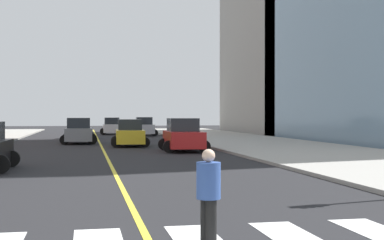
% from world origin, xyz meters
% --- Properties ---
extents(sidewalk_kerb_east, '(10.00, 120.00, 0.15)m').
position_xyz_m(sidewalk_kerb_east, '(12.20, 20.00, 0.07)').
color(sidewalk_kerb_east, '#9E9B93').
rests_on(sidewalk_kerb_east, ground).
extents(lane_divider_paint, '(0.16, 80.00, 0.01)m').
position_xyz_m(lane_divider_paint, '(0.00, 40.00, 0.01)').
color(lane_divider_paint, yellow).
rests_on(lane_divider_paint, ground).
extents(parking_garage_concrete, '(18.00, 24.00, 25.33)m').
position_xyz_m(parking_garage_concrete, '(27.33, 61.47, 12.66)').
color(parking_garage_concrete, '#9E9B93').
rests_on(parking_garage_concrete, ground).
extents(car_yellow_nearest, '(2.88, 4.49, 1.97)m').
position_xyz_m(car_yellow_nearest, '(2.04, 34.95, 0.92)').
color(car_yellow_nearest, gold).
rests_on(car_yellow_nearest, ground).
extents(car_gray_second, '(2.89, 4.61, 2.06)m').
position_xyz_m(car_gray_second, '(-1.66, 39.41, 0.96)').
color(car_gray_second, slate).
rests_on(car_gray_second, ground).
extents(car_white_third, '(2.81, 4.45, 1.97)m').
position_xyz_m(car_white_third, '(1.87, 59.46, 0.92)').
color(car_white_third, silver).
rests_on(car_white_third, ground).
extents(car_silver_fourth, '(2.97, 4.64, 2.04)m').
position_xyz_m(car_silver_fourth, '(5.17, 54.87, 0.95)').
color(car_silver_fourth, '#B7B7BC').
rests_on(car_silver_fourth, ground).
extents(car_blue_fifth, '(2.69, 4.27, 1.89)m').
position_xyz_m(car_blue_fifth, '(-1.74, 49.06, 0.89)').
color(car_blue_fifth, '#2D479E').
rests_on(car_blue_fifth, ground).
extents(car_red_seventh, '(3.00, 4.72, 2.08)m').
position_xyz_m(car_red_seventh, '(4.92, 28.86, 0.97)').
color(car_red_seventh, red).
rests_on(car_red_seventh, ground).
extents(pedestrian_crossing, '(0.42, 0.42, 1.71)m').
position_xyz_m(pedestrian_crossing, '(0.97, 4.13, 0.94)').
color(pedestrian_crossing, black).
rests_on(pedestrian_crossing, ground).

